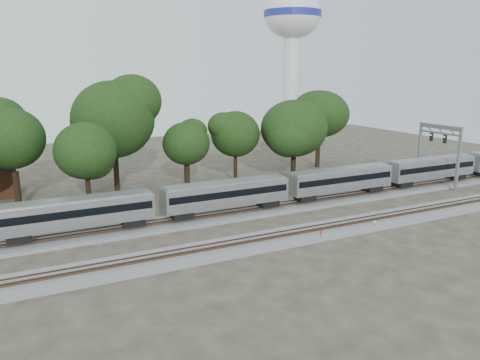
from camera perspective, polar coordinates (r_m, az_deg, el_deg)
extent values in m
plane|color=#383328|center=(53.27, 1.67, -6.16)|extent=(160.00, 160.00, 0.00)
cube|color=slate|center=(58.30, -1.10, -4.23)|extent=(160.00, 5.00, 0.40)
cube|color=brown|center=(57.54, -0.80, -3.99)|extent=(160.00, 0.08, 0.15)
cube|color=brown|center=(58.79, -1.40, -3.62)|extent=(160.00, 0.08, 0.15)
cube|color=slate|center=(49.92, 3.85, -7.30)|extent=(160.00, 5.00, 0.40)
cube|color=brown|center=(49.19, 4.28, -7.06)|extent=(160.00, 0.08, 0.15)
cube|color=brown|center=(50.35, 3.45, -6.56)|extent=(160.00, 0.08, 0.15)
cube|color=silver|center=(52.73, -19.19, -3.76)|extent=(16.09, 2.77, 2.77)
cube|color=black|center=(52.65, -19.21, -3.47)|extent=(15.53, 2.82, 0.83)
cube|color=gray|center=(52.34, -19.30, -2.25)|extent=(15.72, 2.22, 0.32)
cube|color=black|center=(52.96, -25.32, -6.29)|extent=(2.40, 2.03, 0.83)
cube|color=black|center=(54.19, -12.92, -4.89)|extent=(2.40, 2.03, 0.83)
cube|color=silver|center=(57.29, -1.67, -1.68)|extent=(16.09, 2.77, 2.77)
cube|color=black|center=(57.22, -1.67, -1.42)|extent=(15.53, 2.82, 0.83)
cube|color=gray|center=(56.94, -1.68, -0.29)|extent=(15.72, 2.22, 0.32)
cube|color=black|center=(55.70, -7.12, -4.15)|extent=(2.40, 2.03, 0.83)
cube|color=black|center=(60.34, 3.38, -2.71)|extent=(2.40, 2.03, 0.83)
cube|color=silver|center=(66.27, 12.16, 0.07)|extent=(16.09, 2.77, 2.77)
cube|color=black|center=(66.21, 12.17, 0.31)|extent=(15.53, 2.82, 0.83)
cube|color=gray|center=(65.97, 12.22, 1.29)|extent=(15.72, 2.22, 0.32)
cube|color=black|center=(63.32, 7.94, -2.05)|extent=(2.40, 2.03, 0.83)
cube|color=black|center=(70.39, 15.81, -0.88)|extent=(2.40, 2.03, 0.83)
cube|color=silver|center=(78.17, 22.24, 1.36)|extent=(16.09, 2.77, 2.77)
cube|color=black|center=(78.12, 22.26, 1.56)|extent=(15.53, 2.82, 0.83)
cube|color=gray|center=(77.91, 22.34, 2.39)|extent=(15.72, 2.22, 0.32)
cube|color=black|center=(74.33, 19.14, -0.38)|extent=(2.40, 2.03, 0.83)
cube|color=black|center=(82.92, 24.82, 0.48)|extent=(2.40, 2.03, 0.83)
cube|color=black|center=(87.46, 27.21, 0.84)|extent=(2.40, 2.03, 0.83)
cylinder|color=#512D19|center=(50.70, 9.81, -6.77)|extent=(0.07, 0.07, 1.02)
cylinder|color=#B2210C|center=(50.55, 9.83, -6.29)|extent=(0.34, 0.18, 0.36)
cylinder|color=#512D19|center=(55.65, 16.08, -5.34)|extent=(0.06, 0.06, 0.93)
cylinder|color=silver|center=(55.52, 16.10, -4.93)|extent=(0.32, 0.15, 0.33)
cube|color=#512D19|center=(50.94, 9.81, -7.11)|extent=(0.51, 0.31, 0.30)
cylinder|color=silver|center=(109.46, 6.18, 10.45)|extent=(3.59, 3.59, 25.11)
cone|color=silver|center=(110.49, 6.04, 4.87)|extent=(5.74, 5.74, 3.59)
ellipsoid|color=silver|center=(110.02, 6.42, 19.47)|extent=(12.56, 12.56, 10.67)
cylinder|color=navy|center=(110.02, 6.42, 19.47)|extent=(12.70, 12.70, 1.43)
cube|color=gray|center=(76.46, 25.07, 2.26)|extent=(0.37, 0.37, 9.58)
cube|color=gray|center=(81.22, 21.00, 3.20)|extent=(0.37, 0.37, 9.58)
cube|color=gray|center=(78.18, 23.26, 5.97)|extent=(0.43, 7.88, 0.64)
cube|color=gray|center=(78.29, 23.20, 5.27)|extent=(0.27, 7.88, 0.27)
cube|color=black|center=(77.32, 23.71, 4.58)|extent=(0.27, 0.53, 1.28)
cube|color=black|center=(78.97, 22.30, 4.87)|extent=(0.27, 0.53, 1.28)
cylinder|color=black|center=(67.22, -25.51, -1.15)|extent=(0.70, 0.70, 4.99)
ellipsoid|color=black|center=(66.03, -26.09, 4.55)|extent=(9.41, 9.41, 8.00)
cylinder|color=black|center=(62.45, -17.95, -1.85)|extent=(0.70, 0.70, 4.27)
ellipsoid|color=black|center=(61.27, -18.33, 3.40)|extent=(8.06, 8.06, 6.85)
cylinder|color=black|center=(71.93, -14.84, 0.91)|extent=(0.70, 0.70, 5.78)
ellipsoid|color=black|center=(70.74, -15.22, 7.12)|extent=(10.90, 10.90, 9.26)
cylinder|color=black|center=(70.77, -6.46, 0.27)|extent=(0.70, 0.70, 3.85)
ellipsoid|color=black|center=(69.79, -6.58, 4.45)|extent=(7.25, 7.25, 6.17)
cylinder|color=black|center=(74.23, -0.56, 1.14)|extent=(0.70, 0.70, 4.31)
ellipsoid|color=black|center=(73.23, -0.58, 5.63)|extent=(8.13, 8.13, 6.91)
cylinder|color=black|center=(76.67, 6.50, 1.58)|extent=(0.70, 0.70, 4.66)
ellipsoid|color=black|center=(75.66, 6.62, 6.28)|extent=(8.79, 8.79, 7.47)
cylinder|color=black|center=(88.47, 9.45, 3.27)|extent=(0.70, 0.70, 5.35)
ellipsoid|color=black|center=(87.53, 9.63, 7.95)|extent=(10.09, 10.09, 8.57)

